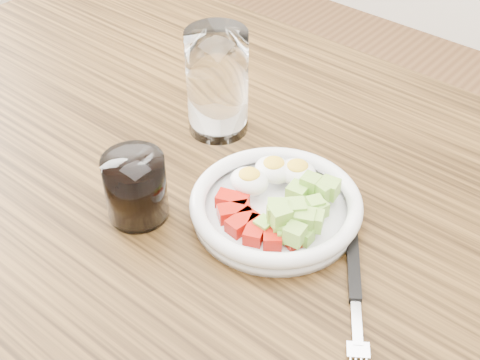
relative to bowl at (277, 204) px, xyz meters
name	(u,v)px	position (x,y,z in m)	size (l,w,h in m)	color
dining_table	(241,256)	(-0.05, -0.01, -0.12)	(1.50, 0.90, 0.77)	brown
bowl	(277,204)	(0.00, 0.00, 0.00)	(0.22, 0.22, 0.06)	white
fork	(355,286)	(0.14, -0.04, -0.02)	(0.14, 0.19, 0.01)	black
water_glass	(217,83)	(-0.19, 0.10, 0.06)	(0.09, 0.09, 0.16)	white
coffee_glass	(136,188)	(-0.14, -0.11, 0.02)	(0.08, 0.08, 0.09)	white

